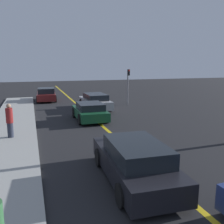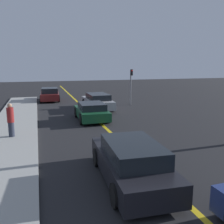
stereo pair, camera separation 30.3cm
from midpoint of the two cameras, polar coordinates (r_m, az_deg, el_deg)
road_center_line at (r=14.85m, az=-0.79°, el=-3.74°), size 0.20×60.00×0.01m
sidewalk_left at (r=13.01m, az=-21.92°, el=-6.46°), size 2.69×33.16×0.12m
car_ahead_center at (r=8.27m, az=5.41°, el=-11.27°), size 2.09×4.67×1.36m
car_far_distant at (r=16.94m, az=-4.21°, el=0.13°), size 1.99×3.82×1.20m
car_parked_left_lot at (r=21.00m, az=-2.91°, el=2.42°), size 1.98×4.66×1.32m
car_oncoming_far at (r=26.43m, az=-13.72°, el=3.90°), size 2.07×3.90×1.35m
pedestrian_by_sign at (r=13.57m, az=-21.56°, el=-1.71°), size 0.34×0.34×1.72m
traffic_light at (r=23.03m, az=4.73°, el=6.68°), size 0.18×0.40×3.27m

